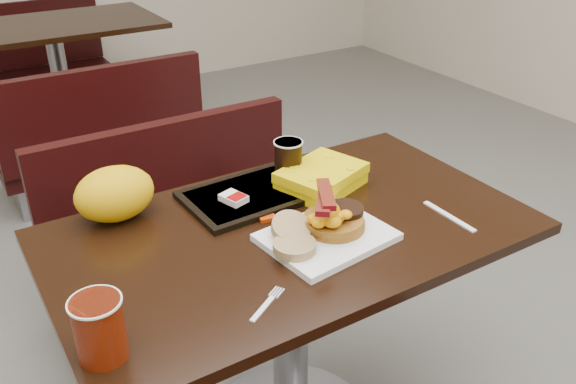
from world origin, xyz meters
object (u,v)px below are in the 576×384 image
bench_far_n (37,60)px  knife (449,216)px  hashbrown_sleeve_left (233,198)px  pancake_stack (334,222)px  coffee_cup_near (100,329)px  platter (327,237)px  bench_near_n (190,232)px  clamshell (321,178)px  table_near (291,340)px  bench_far_s (96,126)px  coffee_cup_far (288,159)px  tray (249,195)px  paper_bag (115,194)px  fork (263,309)px  table_far (62,86)px

bench_far_n → knife: size_ratio=5.66×
bench_far_n → hashbrown_sleeve_left: (-0.08, -3.13, 0.42)m
pancake_stack → hashbrown_sleeve_left: (-0.15, 0.25, -0.01)m
coffee_cup_near → bench_far_n: bearing=81.3°
platter → hashbrown_sleeve_left: bearing=106.9°
bench_near_n → clamshell: size_ratio=4.36×
table_near → bench_far_s: table_near is taller
platter → hashbrown_sleeve_left: 0.29m
coffee_cup_far → tray: bearing=-168.5°
tray → paper_bag: bearing=163.5°
bench_far_s → bench_far_n: size_ratio=1.00×
coffee_cup_near → paper_bag: 0.51m
bench_near_n → fork: 1.05m
table_near → paper_bag: bearing=142.4°
coffee_cup_far → hashbrown_sleeve_left: bearing=-166.4°
coffee_cup_near → platter: bearing=10.4°
coffee_cup_near → knife: 0.92m
tray → paper_bag: (-0.34, 0.09, 0.06)m
fork → coffee_cup_far: (0.35, 0.46, 0.07)m
table_near → clamshell: size_ratio=5.23×
knife → clamshell: 0.36m
coffee_cup_far → table_near: bearing=-120.1°
bench_far_s → clamshell: 1.82m
bench_near_n → table_near: bearing=-90.0°
pancake_stack → paper_bag: paper_bag is taller
coffee_cup_near → tray: (0.52, 0.39, -0.06)m
bench_near_n → table_far: 1.90m
table_near → fork: 0.50m
table_far → bench_far_n: size_ratio=1.20×
bench_far_s → platter: 2.04m
table_far → pancake_stack: pancake_stack is taller
clamshell → paper_bag: bearing=146.6°
bench_far_n → coffee_cup_near: coffee_cup_near is taller
table_far → fork: bearing=-94.4°
tray → coffee_cup_far: coffee_cup_far is taller
bench_near_n → paper_bag: paper_bag is taller
bench_far_n → tray: bearing=-90.3°
bench_near_n → bench_far_n: same height
bench_far_s → hashbrown_sleeve_left: (-0.08, -1.73, 0.42)m
bench_far_n → fork: fork is taller
pancake_stack → coffee_cup_far: (0.05, 0.30, 0.04)m
bench_near_n → coffee_cup_near: coffee_cup_near is taller
coffee_cup_near → hashbrown_sleeve_left: 0.60m
table_far → tray: (-0.02, -2.41, 0.38)m
pancake_stack → coffee_cup_near: 0.63m
fork → hashbrown_sleeve_left: (0.15, 0.41, 0.02)m
table_near → hashbrown_sleeve_left: size_ratio=17.60×
platter → tray: (-0.06, 0.29, -0.00)m
tray → clamshell: bearing=-17.2°
bench_far_s → paper_bag: bearing=-102.4°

